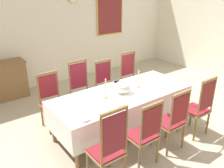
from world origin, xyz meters
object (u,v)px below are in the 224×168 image
at_px(chair_north_a, 52,100).
at_px(spoon_primary, 122,82).
at_px(spoon_secondary, 152,73).
at_px(chair_south_b, 144,133).
at_px(chair_north_b, 82,90).
at_px(bowl_far_left, 120,104).
at_px(chair_south_c, 172,120).
at_px(candlestick_east, 138,81).
at_px(dining_table, 123,97).
at_px(chair_south_d, 199,107).
at_px(bowl_near_left, 118,83).
at_px(chair_north_d, 131,76).
at_px(soup_tureen, 123,87).
at_px(framed_painting, 110,15).
at_px(candlestick_west, 106,91).
at_px(chair_south_a, 109,147).
at_px(bowl_near_right, 150,74).
at_px(bowl_far_right, 83,119).
at_px(chair_north_c, 107,84).

xyz_separation_m(chair_north_a, spoon_primary, (1.29, -0.50, 0.23)).
bearing_deg(spoon_secondary, chair_south_b, -135.03).
xyz_separation_m(chair_north_b, bowl_far_left, (-0.01, -1.26, 0.20)).
relative_size(chair_south_c, candlestick_east, 3.09).
distance_m(candlestick_east, bowl_far_left, 0.79).
bearing_deg(spoon_primary, dining_table, -116.63).
relative_size(chair_north_a, spoon_secondary, 6.05).
xyz_separation_m(chair_south_b, chair_south_c, (0.61, -0.00, 0.00)).
distance_m(chair_north_a, chair_south_d, 2.69).
height_order(bowl_near_left, bowl_far_left, bowl_near_left).
xyz_separation_m(chair_north_d, bowl_far_left, (-1.32, -1.26, 0.22)).
height_order(candlestick_east, bowl_near_left, candlestick_east).
xyz_separation_m(dining_table, candlestick_east, (0.37, 0.00, 0.22)).
bearing_deg(chair_north_d, chair_north_a, 0.13).
bearing_deg(bowl_far_left, soup_tureen, 45.76).
distance_m(dining_table, framed_painting, 3.70).
relative_size(chair_south_b, candlestick_west, 3.05).
bearing_deg(bowl_near_left, candlestick_west, -145.06).
bearing_deg(bowl_near_left, spoon_secondary, 0.08).
height_order(chair_north_b, framed_painting, framed_painting).
distance_m(candlestick_east, spoon_secondary, 0.87).
bearing_deg(soup_tureen, chair_south_a, -136.44).
relative_size(dining_table, spoon_primary, 14.68).
bearing_deg(bowl_near_right, dining_table, -160.58).
distance_m(chair_south_c, chair_north_d, 1.97).
distance_m(chair_south_c, bowl_far_right, 1.45).
distance_m(chair_north_b, candlestick_west, 0.98).
xyz_separation_m(chair_north_b, candlestick_east, (0.70, -0.92, 0.33)).
relative_size(dining_table, chair_south_a, 2.12).
xyz_separation_m(dining_table, chair_south_a, (-0.98, -0.92, -0.10)).
height_order(bowl_near_right, bowl_far_right, bowl_far_right).
xyz_separation_m(chair_south_d, bowl_near_right, (0.04, 1.29, 0.22)).
bearing_deg(chair_north_a, dining_table, 136.79).
distance_m(chair_south_b, soup_tureen, 1.03).
relative_size(candlestick_west, bowl_far_right, 1.84).
height_order(chair_south_a, bowl_near_right, chair_south_a).
bearing_deg(framed_painting, spoon_primary, -121.57).
distance_m(chair_south_b, candlestick_west, 0.99).
distance_m(chair_north_c, spoon_primary, 0.55).
xyz_separation_m(chair_north_a, bowl_near_right, (2.01, -0.55, 0.24)).
xyz_separation_m(chair_north_d, bowl_near_right, (0.04, -0.56, 0.22)).
height_order(soup_tureen, candlestick_east, candlestick_east).
relative_size(chair_south_b, chair_north_b, 0.92).
bearing_deg(chair_south_a, chair_north_d, 43.15).
xyz_separation_m(chair_south_d, bowl_near_left, (-0.81, 1.31, 0.22)).
distance_m(chair_north_a, spoon_primary, 1.40).
xyz_separation_m(candlestick_west, framed_painting, (2.28, 3.01, 0.79)).
bearing_deg(chair_south_c, bowl_far_left, 136.91).
xyz_separation_m(chair_south_b, candlestick_east, (0.70, 0.92, 0.36)).
height_order(chair_north_c, framed_painting, framed_painting).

